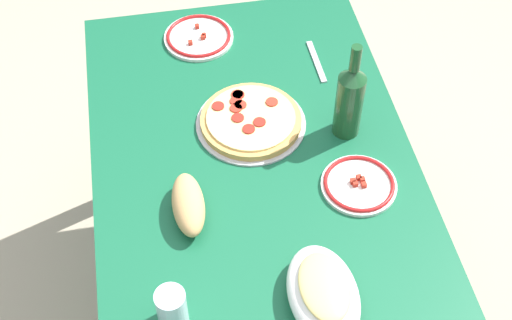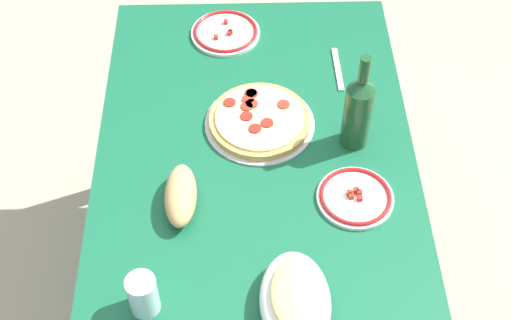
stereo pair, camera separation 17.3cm
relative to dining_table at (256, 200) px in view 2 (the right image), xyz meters
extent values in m
plane|color=tan|center=(0.00, 0.00, -0.62)|extent=(8.00, 8.00, 0.00)
cube|color=#145938|center=(0.00, 0.00, 0.12)|extent=(1.30, 0.80, 0.03)
cylinder|color=#33302D|center=(0.59, -0.34, -0.26)|extent=(0.07, 0.07, 0.73)
cylinder|color=#33302D|center=(0.59, 0.34, -0.26)|extent=(0.07, 0.07, 0.73)
cylinder|color=#B7B7BC|center=(0.15, -0.01, 0.14)|extent=(0.29, 0.29, 0.01)
cylinder|color=tan|center=(0.15, -0.01, 0.15)|extent=(0.26, 0.26, 0.02)
cylinder|color=#EFD684|center=(0.15, -0.01, 0.16)|extent=(0.23, 0.23, 0.01)
cylinder|color=#B22D1E|center=(0.19, 0.01, 0.17)|extent=(0.03, 0.03, 0.00)
cylinder|color=maroon|center=(0.23, 0.01, 0.17)|extent=(0.03, 0.03, 0.00)
cylinder|color=#B22D1E|center=(0.18, 0.02, 0.17)|extent=(0.03, 0.03, 0.00)
cylinder|color=maroon|center=(0.15, 0.02, 0.17)|extent=(0.03, 0.03, 0.00)
cylinder|color=#B22D1E|center=(0.19, -0.08, 0.17)|extent=(0.03, 0.03, 0.00)
cylinder|color=maroon|center=(0.10, 0.00, 0.17)|extent=(0.03, 0.03, 0.00)
cylinder|color=maroon|center=(0.12, -0.03, 0.17)|extent=(0.03, 0.03, 0.00)
cylinder|color=#B22D1E|center=(0.23, 0.01, 0.17)|extent=(0.03, 0.03, 0.00)
cylinder|color=#B22D1E|center=(0.21, 0.02, 0.17)|extent=(0.03, 0.03, 0.00)
cylinder|color=maroon|center=(0.20, 0.06, 0.17)|extent=(0.03, 0.03, 0.00)
ellipsoid|color=white|center=(-0.39, -0.07, 0.17)|extent=(0.24, 0.15, 0.07)
ellipsoid|color=#AD2819|center=(-0.39, -0.07, 0.18)|extent=(0.20, 0.12, 0.03)
ellipsoid|color=#EACC75|center=(-0.39, -0.07, 0.20)|extent=(0.17, 0.10, 0.02)
cylinder|color=#194723|center=(0.08, -0.25, 0.22)|extent=(0.07, 0.07, 0.18)
cone|color=#194723|center=(0.08, -0.25, 0.33)|extent=(0.07, 0.07, 0.03)
cylinder|color=#194723|center=(0.08, -0.25, 0.38)|extent=(0.03, 0.03, 0.07)
cylinder|color=silver|center=(-0.38, 0.24, 0.19)|extent=(0.06, 0.06, 0.10)
cylinder|color=white|center=(-0.10, -0.23, 0.14)|extent=(0.18, 0.18, 0.01)
torus|color=red|center=(-0.10, -0.23, 0.15)|extent=(0.17, 0.17, 0.01)
cube|color=#AD2819|center=(-0.10, -0.22, 0.15)|extent=(0.01, 0.01, 0.01)
cube|color=#AD2819|center=(-0.09, -0.24, 0.15)|extent=(0.01, 0.01, 0.01)
cube|color=#AD2819|center=(-0.10, -0.24, 0.15)|extent=(0.01, 0.01, 0.01)
cube|color=#AD2819|center=(-0.10, -0.22, 0.15)|extent=(0.01, 0.01, 0.01)
cube|color=#AD2819|center=(-0.11, -0.24, 0.15)|extent=(0.01, 0.01, 0.01)
cylinder|color=white|center=(0.50, 0.08, 0.14)|extent=(0.20, 0.20, 0.01)
torus|color=red|center=(0.50, 0.08, 0.15)|extent=(0.19, 0.19, 0.01)
cube|color=#AD2819|center=(0.47, 0.10, 0.15)|extent=(0.01, 0.01, 0.01)
cube|color=#AD2819|center=(0.54, 0.08, 0.15)|extent=(0.01, 0.01, 0.01)
cube|color=#AD2819|center=(0.49, 0.07, 0.15)|extent=(0.01, 0.01, 0.01)
cube|color=#AD2819|center=(0.50, 0.06, 0.15)|extent=(0.01, 0.01, 0.01)
ellipsoid|color=tan|center=(-0.11, 0.18, 0.17)|extent=(0.18, 0.08, 0.07)
cube|color=#B7B7BC|center=(0.35, -0.24, 0.14)|extent=(0.17, 0.02, 0.00)
camera|label=1|loc=(-1.09, 0.20, 1.50)|focal=49.91mm
camera|label=2|loc=(-1.11, 0.03, 1.50)|focal=49.91mm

